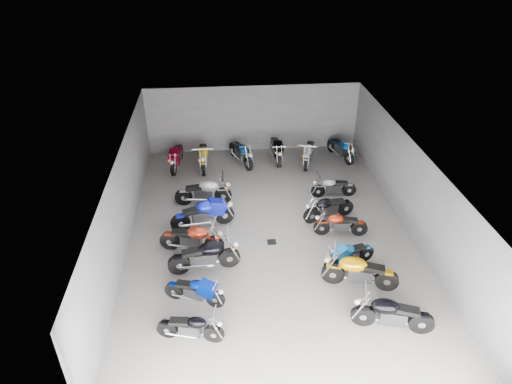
% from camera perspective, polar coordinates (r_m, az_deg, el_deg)
% --- Properties ---
extents(ground, '(14.00, 14.00, 0.00)m').
position_cam_1_polar(ground, '(16.56, 1.76, -5.22)').
color(ground, gray).
rests_on(ground, ground).
extents(wall_back, '(10.00, 0.10, 3.20)m').
position_cam_1_polar(wall_back, '(21.89, -0.35, 9.16)').
color(wall_back, slate).
rests_on(wall_back, ground).
extents(wall_left, '(0.10, 14.00, 3.20)m').
position_cam_1_polar(wall_left, '(15.91, -16.33, -1.36)').
color(wall_left, slate).
rests_on(wall_left, ground).
extents(wall_right, '(0.10, 14.00, 3.20)m').
position_cam_1_polar(wall_right, '(16.96, 18.88, 0.32)').
color(wall_right, slate).
rests_on(wall_right, ground).
extents(ceiling, '(10.00, 14.00, 0.04)m').
position_cam_1_polar(ceiling, '(14.87, 1.96, 4.79)').
color(ceiling, black).
rests_on(ceiling, wall_back).
extents(drain_grate, '(0.32, 0.32, 0.01)m').
position_cam_1_polar(drain_grate, '(16.16, 1.97, -6.26)').
color(drain_grate, black).
rests_on(drain_grate, ground).
extents(motorcycle_left_a, '(1.83, 0.56, 0.81)m').
position_cam_1_polar(motorcycle_left_a, '(12.82, -8.13, -16.39)').
color(motorcycle_left_a, black).
rests_on(motorcycle_left_a, ground).
extents(motorcycle_left_b, '(1.80, 0.79, 0.83)m').
position_cam_1_polar(motorcycle_left_b, '(13.77, -7.62, -12.14)').
color(motorcycle_left_b, black).
rests_on(motorcycle_left_b, ground).
extents(motorcycle_left_c, '(2.34, 0.53, 1.03)m').
position_cam_1_polar(motorcycle_left_c, '(14.77, -6.38, -7.94)').
color(motorcycle_left_c, black).
rests_on(motorcycle_left_c, ground).
extents(motorcycle_left_d, '(2.21, 0.68, 0.98)m').
position_cam_1_polar(motorcycle_left_d, '(15.60, -7.97, -5.75)').
color(motorcycle_left_d, black).
rests_on(motorcycle_left_d, ground).
extents(motorcycle_left_e, '(2.34, 0.73, 1.04)m').
position_cam_1_polar(motorcycle_left_e, '(16.68, -6.59, -2.75)').
color(motorcycle_left_e, black).
rests_on(motorcycle_left_e, ground).
extents(motorcycle_left_f, '(2.24, 0.44, 0.99)m').
position_cam_1_polar(motorcycle_left_f, '(18.04, -6.53, -0.01)').
color(motorcycle_left_f, black).
rests_on(motorcycle_left_f, ground).
extents(motorcycle_right_a, '(2.21, 0.74, 0.99)m').
position_cam_1_polar(motorcycle_right_a, '(13.41, 16.63, -14.41)').
color(motorcycle_right_a, black).
rests_on(motorcycle_right_a, ground).
extents(motorcycle_right_b, '(2.30, 0.81, 1.03)m').
position_cam_1_polar(motorcycle_right_b, '(14.44, 12.79, -9.70)').
color(motorcycle_right_b, black).
rests_on(motorcycle_right_b, ground).
extents(motorcycle_right_c, '(1.83, 0.80, 0.84)m').
position_cam_1_polar(motorcycle_right_c, '(15.17, 11.54, -7.74)').
color(motorcycle_right_c, black).
rests_on(motorcycle_right_c, ground).
extents(motorcycle_right_d, '(1.93, 0.45, 0.85)m').
position_cam_1_polar(motorcycle_right_d, '(16.51, 10.47, -3.96)').
color(motorcycle_right_d, black).
rests_on(motorcycle_right_d, ground).
extents(motorcycle_right_e, '(2.04, 0.72, 0.92)m').
position_cam_1_polar(motorcycle_right_e, '(17.26, 9.03, -1.95)').
color(motorcycle_right_e, black).
rests_on(motorcycle_right_e, ground).
extents(motorcycle_right_f, '(1.85, 0.36, 0.81)m').
position_cam_1_polar(motorcycle_right_f, '(18.71, 9.63, 0.63)').
color(motorcycle_right_f, black).
rests_on(motorcycle_right_f, ground).
extents(motorcycle_back_a, '(0.53, 2.24, 0.99)m').
position_cam_1_polar(motorcycle_back_a, '(20.92, -9.92, 4.38)').
color(motorcycle_back_a, black).
rests_on(motorcycle_back_a, ground).
extents(motorcycle_back_b, '(0.45, 2.36, 1.04)m').
position_cam_1_polar(motorcycle_back_b, '(20.76, -6.60, 4.52)').
color(motorcycle_back_b, black).
rests_on(motorcycle_back_b, ground).
extents(motorcycle_back_c, '(0.97, 2.17, 1.00)m').
position_cam_1_polar(motorcycle_back_c, '(20.97, -1.87, 4.94)').
color(motorcycle_back_c, black).
rests_on(motorcycle_back_c, ground).
extents(motorcycle_back_d, '(0.46, 2.29, 1.01)m').
position_cam_1_polar(motorcycle_back_d, '(21.31, 2.54, 5.40)').
color(motorcycle_back_d, black).
rests_on(motorcycle_back_d, ground).
extents(motorcycle_back_e, '(0.86, 2.19, 0.99)m').
position_cam_1_polar(motorcycle_back_e, '(21.10, 6.60, 4.91)').
color(motorcycle_back_e, black).
rests_on(motorcycle_back_e, ground).
extents(motorcycle_back_f, '(0.82, 2.03, 0.92)m').
position_cam_1_polar(motorcycle_back_f, '(21.79, 10.59, 5.35)').
color(motorcycle_back_f, black).
rests_on(motorcycle_back_f, ground).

